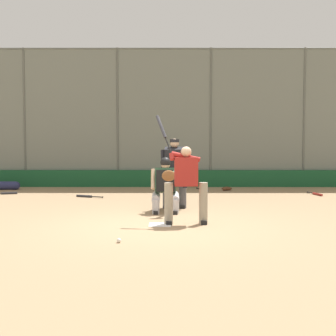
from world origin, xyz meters
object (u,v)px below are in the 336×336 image
at_px(catcher_behind_plate, 166,184).
at_px(spare_bat_first_base_side, 7,193).
at_px(spare_bat_third_base_side, 316,194).
at_px(umpire_home, 175,171).
at_px(baseball_loose, 119,240).
at_px(equipment_bag_dugout_side, 1,185).
at_px(batter_at_plate, 185,182).
at_px(spare_bat_near_backstop, 203,190).
at_px(spare_bat_by_padding, 86,196).
at_px(fielding_glove_on_dirt, 226,189).

bearing_deg(catcher_behind_plate, spare_bat_first_base_side, -36.36).
bearing_deg(spare_bat_third_base_side, umpire_home, -72.07).
xyz_separation_m(spare_bat_first_base_side, baseball_loose, (-4.09, 6.57, 0.00)).
bearing_deg(catcher_behind_plate, equipment_bag_dugout_side, -41.57).
xyz_separation_m(batter_at_plate, spare_bat_near_backstop, (-0.78, -5.89, -0.80)).
xyz_separation_m(catcher_behind_plate, spare_bat_near_backstop, (-1.18, -4.48, -0.62)).
xyz_separation_m(spare_bat_near_backstop, spare_bat_by_padding, (3.48, 1.71, 0.00)).
relative_size(batter_at_plate, spare_bat_third_base_side, 2.68).
bearing_deg(equipment_bag_dugout_side, spare_bat_first_base_side, 117.05).
bearing_deg(spare_bat_by_padding, spare_bat_third_base_side, -152.39).
relative_size(catcher_behind_plate, umpire_home, 0.75).
bearing_deg(spare_bat_by_padding, fielding_glove_on_dirt, -134.15).
distance_m(spare_bat_third_base_side, baseball_loose, 8.24).
xyz_separation_m(spare_bat_by_padding, spare_bat_first_base_side, (2.53, -0.73, -0.00)).
xyz_separation_m(catcher_behind_plate, spare_bat_by_padding, (2.30, -2.77, -0.62)).
distance_m(fielding_glove_on_dirt, baseball_loose, 8.09).
relative_size(spare_bat_near_backstop, spare_bat_by_padding, 1.06).
bearing_deg(fielding_glove_on_dirt, equipment_bag_dugout_side, -1.82).
bearing_deg(baseball_loose, equipment_bag_dugout_side, -58.85).
bearing_deg(spare_bat_first_base_side, fielding_glove_on_dirt, -9.64).
height_order(catcher_behind_plate, equipment_bag_dugout_side, catcher_behind_plate).
relative_size(catcher_behind_plate, spare_bat_third_base_side, 1.57).
relative_size(catcher_behind_plate, equipment_bag_dugout_side, 0.98).
bearing_deg(baseball_loose, spare_bat_first_base_side, -58.07).
bearing_deg(umpire_home, equipment_bag_dugout_side, -33.87).
height_order(batter_at_plate, spare_bat_near_backstop, batter_at_plate).
xyz_separation_m(catcher_behind_plate, spare_bat_third_base_side, (-4.47, -3.34, -0.62)).
xyz_separation_m(umpire_home, spare_bat_third_base_side, (-4.26, -2.66, -0.87)).
height_order(spare_bat_near_backstop, spare_bat_first_base_side, same).
xyz_separation_m(batter_at_plate, spare_bat_by_padding, (2.70, -4.18, -0.80)).
height_order(batter_at_plate, spare_bat_first_base_side, batter_at_plate).
bearing_deg(spare_bat_by_padding, baseball_loose, 127.89).
relative_size(fielding_glove_on_dirt, baseball_loose, 4.51).
bearing_deg(equipment_bag_dugout_side, fielding_glove_on_dirt, 178.18).
xyz_separation_m(spare_bat_near_backstop, equipment_bag_dugout_side, (6.67, -0.32, 0.10)).
relative_size(spare_bat_first_base_side, baseball_loose, 10.78).
relative_size(umpire_home, baseball_loose, 22.67).
distance_m(spare_bat_by_padding, equipment_bag_dugout_side, 3.78).
xyz_separation_m(batter_at_plate, umpire_home, (0.19, -2.08, 0.07)).
bearing_deg(spare_bat_near_backstop, spare_bat_first_base_side, -99.27).
bearing_deg(umpire_home, batter_at_plate, 97.32).
distance_m(spare_bat_by_padding, spare_bat_first_base_side, 2.63).
relative_size(spare_bat_third_base_side, spare_bat_first_base_side, 1.01).
distance_m(batter_at_plate, catcher_behind_plate, 1.47).
bearing_deg(spare_bat_first_base_side, spare_bat_third_base_side, -19.64).
relative_size(spare_bat_near_backstop, spare_bat_first_base_side, 1.09).
relative_size(spare_bat_by_padding, spare_bat_third_base_side, 1.02).
height_order(spare_bat_near_backstop, fielding_glove_on_dirt, fielding_glove_on_dirt).
bearing_deg(equipment_bag_dugout_side, umpire_home, 144.07).
distance_m(spare_bat_first_base_side, baseball_loose, 7.74).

